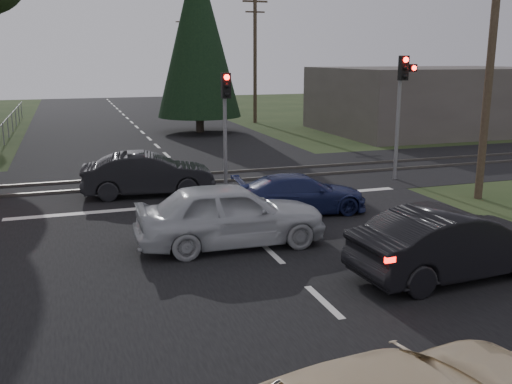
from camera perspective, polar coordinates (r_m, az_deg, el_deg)
name	(u,v)px	position (r m, az deg, el deg)	size (l,w,h in m)	color
ground	(324,302)	(11.37, 6.79, -10.89)	(120.00, 120.00, 0.00)	#243518
road	(205,191)	(20.40, -5.15, 0.14)	(14.00, 100.00, 0.01)	black
rail_corridor	(193,179)	(22.30, -6.34, 1.26)	(120.00, 8.00, 0.01)	black
stop_line	(217,202)	(18.70, -3.88, -1.04)	(13.00, 0.35, 0.00)	silver
rail_near	(197,183)	(21.53, -5.89, 0.95)	(120.00, 0.12, 0.10)	#59544C
rail_far	(189,174)	(23.06, -6.76, 1.76)	(120.00, 0.12, 0.10)	#59544C
traffic_signal_right	(402,93)	(22.38, 14.42, 9.52)	(0.68, 0.48, 4.70)	slate
traffic_signal_center	(226,109)	(20.85, -3.04, 8.26)	(0.32, 0.48, 4.10)	slate
utility_pole_near	(491,54)	(20.11, 22.46, 12.59)	(1.80, 0.26, 9.00)	#4C3D2D
utility_pole_mid	(255,56)	(41.44, -0.10, 13.46)	(1.80, 0.26, 9.00)	#4C3D2D
utility_pole_far	(185,56)	(65.65, -7.15, 13.32)	(1.80, 0.26, 9.00)	#4C3D2D
conifer_tree	(198,34)	(36.26, -5.83, 15.41)	(5.20, 5.20, 11.00)	#473D33
fence_left	(2,149)	(32.35, -24.09, 3.93)	(0.10, 36.00, 1.20)	slate
building_right	(435,99)	(38.67, 17.46, 8.82)	(14.00, 10.00, 4.00)	#59514C
dark_hatchback	(453,243)	(12.98, 19.13, -4.87)	(1.60, 4.59, 1.51)	black
silver_car	(231,214)	(14.29, -2.55, -2.24)	(1.91, 4.75, 1.62)	#B0B4B8
blue_sedan	(300,194)	(17.37, 4.46, -0.20)	(1.65, 4.07, 1.18)	#1A2250
dark_car_far	(148,174)	(19.88, -10.74, 1.75)	(1.55, 4.44, 1.46)	black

